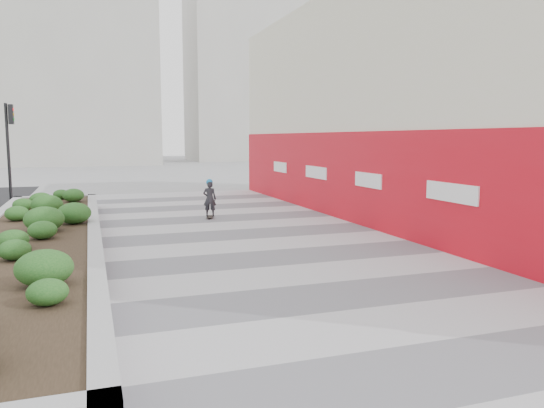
{
  "coord_description": "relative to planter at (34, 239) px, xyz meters",
  "views": [
    {
      "loc": [
        -4.19,
        -6.48,
        2.78
      ],
      "look_at": [
        0.23,
        6.35,
        1.1
      ],
      "focal_mm": 35.0,
      "sensor_mm": 36.0,
      "label": 1
    }
  ],
  "objects": [
    {
      "name": "distant_bldg_north_r",
      "position": [
        20.5,
        53.0,
        11.58
      ],
      "size": [
        14.0,
        10.0,
        24.0
      ],
      "primitive_type": "cube",
      "color": "#ADAAA3",
      "rests_on": "ground"
    },
    {
      "name": "building",
      "position": [
        12.48,
        1.98,
        3.56
      ],
      "size": [
        6.04,
        24.08,
        8.0
      ],
      "color": "beige",
      "rests_on": "ground"
    },
    {
      "name": "walkway",
      "position": [
        5.5,
        -4.0,
        -0.41
      ],
      "size": [
        8.0,
        36.0,
        0.01
      ],
      "primitive_type": "cube",
      "color": "#A8A8AD",
      "rests_on": "ground"
    },
    {
      "name": "skateboarder",
      "position": [
        5.22,
        4.55,
        0.29
      ],
      "size": [
        0.52,
        0.75,
        1.39
      ],
      "rotation": [
        0.0,
        0.0,
        -0.3
      ],
      "color": "beige",
      "rests_on": "ground"
    },
    {
      "name": "ground",
      "position": [
        5.5,
        -7.0,
        -0.42
      ],
      "size": [
        160.0,
        160.0,
        0.0
      ],
      "primitive_type": "plane",
      "color": "gray",
      "rests_on": "ground"
    },
    {
      "name": "distant_bldg_north_l",
      "position": [
        0.5,
        48.0,
        9.58
      ],
      "size": [
        16.0,
        12.0,
        20.0
      ],
      "primitive_type": "cube",
      "color": "#ADAAA3",
      "rests_on": "ground"
    },
    {
      "name": "planter",
      "position": [
        0.0,
        0.0,
        0.0
      ],
      "size": [
        3.0,
        18.0,
        0.9
      ],
      "color": "#9E9EA0",
      "rests_on": "ground"
    },
    {
      "name": "traffic_signal_near",
      "position": [
        -1.73,
        10.5,
        2.34
      ],
      "size": [
        0.33,
        0.28,
        4.2
      ],
      "color": "black",
      "rests_on": "ground"
    },
    {
      "name": "manhole_cover",
      "position": [
        6.0,
        -4.0,
        -0.42
      ],
      "size": [
        0.44,
        0.44,
        0.01
      ],
      "primitive_type": "cylinder",
      "color": "#595654",
      "rests_on": "ground"
    }
  ]
}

